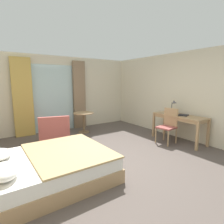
% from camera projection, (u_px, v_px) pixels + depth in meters
% --- Properties ---
extents(ground, '(5.90, 7.12, 0.10)m').
position_uv_depth(ground, '(115.00, 162.00, 4.05)').
color(ground, '#564C47').
extents(wall_back, '(5.50, 0.12, 2.59)m').
position_uv_depth(wall_back, '(62.00, 94.00, 6.51)').
color(wall_back, beige).
rests_on(wall_back, ground).
extents(wall_right, '(0.12, 6.72, 2.59)m').
position_uv_depth(wall_right, '(190.00, 96.00, 5.33)').
color(wall_right, beige).
rests_on(wall_right, ground).
extents(balcony_glass_door, '(1.46, 0.02, 2.28)m').
position_uv_depth(balcony_glass_door, '(53.00, 99.00, 6.28)').
color(balcony_glass_door, silver).
rests_on(balcony_glass_door, ground).
extents(curtain_panel_left, '(0.58, 0.10, 2.45)m').
position_uv_depth(curtain_panel_left, '(23.00, 98.00, 5.65)').
color(curtain_panel_left, tan).
rests_on(curtain_panel_left, ground).
extents(curtain_panel_right, '(0.45, 0.10, 2.45)m').
position_uv_depth(curtain_panel_right, '(79.00, 95.00, 6.71)').
color(curtain_panel_right, '#897056').
rests_on(curtain_panel_right, ground).
extents(bed, '(2.08, 1.70, 1.03)m').
position_uv_depth(bed, '(46.00, 167.00, 3.14)').
color(bed, tan).
rests_on(bed, ground).
extents(writing_desk, '(0.58, 1.53, 0.77)m').
position_uv_depth(writing_desk, '(179.00, 118.00, 5.22)').
color(writing_desk, tan).
rests_on(writing_desk, ground).
extents(desk_chair, '(0.49, 0.48, 0.98)m').
position_uv_depth(desk_chair, '(168.00, 124.00, 5.12)').
color(desk_chair, '#9E4C47').
rests_on(desk_chair, ground).
extents(desk_lamp, '(0.17, 0.24, 0.43)m').
position_uv_depth(desk_lamp, '(173.00, 104.00, 5.39)').
color(desk_lamp, '#4C4C51').
rests_on(desk_lamp, writing_desk).
extents(closed_book, '(0.29, 0.30, 0.03)m').
position_uv_depth(closed_book, '(183.00, 115.00, 5.11)').
color(closed_book, '#232328').
rests_on(closed_book, writing_desk).
extents(armchair_by_window, '(0.93, 0.86, 0.82)m').
position_uv_depth(armchair_by_window, '(54.00, 132.00, 5.04)').
color(armchair_by_window, '#9E4C47').
rests_on(armchair_by_window, ground).
extents(round_cafe_table, '(0.69, 0.69, 0.69)m').
position_uv_depth(round_cafe_table, '(84.00, 118.00, 6.16)').
color(round_cafe_table, tan).
rests_on(round_cafe_table, ground).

